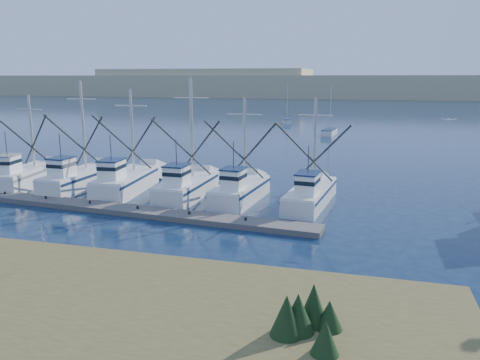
% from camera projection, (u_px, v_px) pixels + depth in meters
% --- Properties ---
extents(ground, '(500.00, 500.00, 0.00)m').
position_uv_depth(ground, '(209.00, 252.00, 25.62)').
color(ground, '#0C1A38').
rests_on(ground, ground).
extents(floating_dock, '(27.96, 4.20, 0.37)m').
position_uv_depth(floating_dock, '(125.00, 210.00, 33.02)').
color(floating_dock, slate).
rests_on(floating_dock, ground).
extents(dune_ridge, '(360.00, 60.00, 10.00)m').
position_uv_depth(dune_ridge, '(351.00, 86.00, 222.54)').
color(dune_ridge, tan).
rests_on(dune_ridge, ground).
extents(trawler_fleet, '(27.95, 8.65, 9.34)m').
position_uv_depth(trawler_fleet, '(152.00, 184.00, 37.54)').
color(trawler_fleet, white).
rests_on(trawler_fleet, ground).
extents(sailboat_near, '(2.31, 5.31, 8.10)m').
position_uv_depth(sailboat_near, '(329.00, 132.00, 77.02)').
color(sailboat_near, white).
rests_on(sailboat_near, ground).
extents(sailboat_far, '(2.74, 5.26, 8.10)m').
position_uv_depth(sailboat_far, '(287.00, 121.00, 95.82)').
color(sailboat_far, white).
rests_on(sailboat_far, ground).
extents(flying_gull, '(0.96, 0.18, 0.18)m').
position_uv_depth(flying_gull, '(449.00, 119.00, 30.48)').
color(flying_gull, white).
rests_on(flying_gull, ground).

